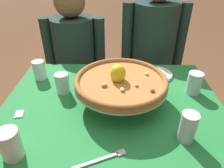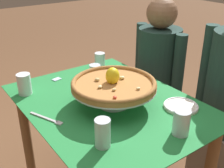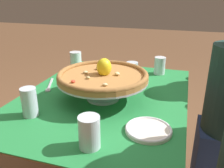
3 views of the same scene
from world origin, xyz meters
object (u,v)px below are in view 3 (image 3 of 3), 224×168
object	(u,v)px
water_glass_back_left	(160,67)
dinner_fork	(50,85)
side_plate	(148,129)
water_glass_front_right	(30,104)
water_glass_side_right	(89,134)
sugar_packet	(111,69)
pizza_stand	(103,84)
water_glass_side_left	(132,72)
water_glass_front_left	(76,62)
pizza	(103,75)

from	to	relation	value
water_glass_back_left	dinner_fork	distance (m)	0.68
dinner_fork	side_plate	bearing A→B (deg)	64.02
water_glass_front_right	water_glass_side_right	world-z (taller)	water_glass_front_right
water_glass_back_left	sugar_packet	xyz separation A→B (m)	(-0.00, -0.32, -0.04)
pizza_stand	water_glass_front_right	xyz separation A→B (m)	(0.25, -0.24, -0.03)
water_glass_front_right	dinner_fork	size ratio (longest dim) A/B	0.66
water_glass_side_left	water_glass_back_left	xyz separation A→B (m)	(-0.16, 0.14, -0.00)
water_glass_side_right	dinner_fork	distance (m)	0.62
water_glass_front_left	dinner_fork	distance (m)	0.33
side_plate	water_glass_side_left	bearing A→B (deg)	-160.49
pizza	sugar_packet	distance (m)	0.49
water_glass_side_left	water_glass_front_left	bearing A→B (deg)	-102.84
water_glass_side_left	dinner_fork	size ratio (longest dim) A/B	0.58
water_glass_side_left	water_glass_front_left	size ratio (longest dim) A/B	0.92
water_glass_front_right	dinner_fork	xyz separation A→B (m)	(-0.32, -0.10, -0.05)
pizza	water_glass_front_left	size ratio (longest dim) A/B	3.65
pizza	water_glass_side_right	xyz separation A→B (m)	(0.38, 0.08, -0.07)
pizza	water_glass_front_left	xyz separation A→B (m)	(-0.39, -0.33, -0.07)
water_glass_side_left	water_glass_side_right	world-z (taller)	water_glass_side_right
water_glass_side_right	side_plate	xyz separation A→B (m)	(-0.15, 0.18, -0.04)
water_glass_side_right	water_glass_front_right	bearing A→B (deg)	-111.57
pizza	water_glass_side_left	distance (m)	0.31
water_glass_back_left	side_plate	size ratio (longest dim) A/B	0.61
water_glass_side_right	water_glass_front_left	distance (m)	0.87
water_glass_side_left	water_glass_side_right	bearing A→B (deg)	0.78
water_glass_back_left	sugar_packet	bearing A→B (deg)	-90.01
water_glass_back_left	side_plate	world-z (taller)	water_glass_back_left
water_glass_front_right	side_plate	xyz separation A→B (m)	(-0.03, 0.50, -0.04)
pizza	dinner_fork	bearing A→B (deg)	-101.10
pizza	water_glass_side_left	xyz separation A→B (m)	(-0.30, 0.08, -0.08)
water_glass_side_right	side_plate	world-z (taller)	water_glass_side_right
water_glass_side_left	sugar_packet	world-z (taller)	water_glass_side_left
pizza_stand	water_glass_side_left	size ratio (longest dim) A/B	3.98
pizza_stand	side_plate	distance (m)	0.35
water_glass_back_left	side_plate	distance (m)	0.69
pizza_stand	dinner_fork	size ratio (longest dim) A/B	2.30
pizza_stand	pizza	size ratio (longest dim) A/B	1.00
pizza	water_glass_back_left	xyz separation A→B (m)	(-0.46, 0.22, -0.08)
water_glass_back_left	sugar_packet	size ratio (longest dim) A/B	2.17
water_glass_back_left	sugar_packet	distance (m)	0.33
sugar_packet	water_glass_back_left	bearing A→B (deg)	89.99
pizza_stand	side_plate	size ratio (longest dim) A/B	2.45
water_glass_back_left	pizza	bearing A→B (deg)	-25.42
pizza_stand	sugar_packet	world-z (taller)	pizza_stand
water_glass_back_left	sugar_packet	world-z (taller)	water_glass_back_left
water_glass_side_right	dinner_fork	size ratio (longest dim) A/B	0.61
water_glass_back_left	water_glass_front_left	bearing A→B (deg)	-82.60
pizza_stand	dinner_fork	distance (m)	0.35
pizza_stand	sugar_packet	distance (m)	0.48
pizza	water_glass_front_left	bearing A→B (deg)	-139.68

